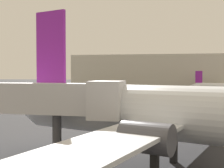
{
  "coord_description": "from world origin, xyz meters",
  "views": [
    {
      "loc": [
        5.01,
        -10.72,
        7.11
      ],
      "look_at": [
        -6.59,
        53.85,
        4.69
      ],
      "focal_mm": 48.39,
      "sensor_mm": 36.0,
      "label": 1
    }
  ],
  "objects": [
    {
      "name": "airplane_at_gate",
      "position": [
        5.96,
        11.21,
        4.21
      ],
      "size": [
        34.49,
        27.19,
        12.67
      ],
      "rotation": [
        0.0,
        0.0,
        -0.34
      ],
      "color": "silver",
      "rests_on": "ground_plane"
    },
    {
      "name": "jet_bridge",
      "position": [
        -8.25,
        11.7,
        4.98
      ],
      "size": [
        22.23,
        3.08,
        6.51
      ],
      "rotation": [
        0.0,
        0.0,
        -0.04
      ],
      "color": "silver",
      "rests_on": "ground_plane"
    },
    {
      "name": "terminal_building",
      "position": [
        0.84,
        114.79,
        7.03
      ],
      "size": [
        64.58,
        26.04,
        14.06
      ],
      "primitive_type": "cube",
      "color": "beige",
      "rests_on": "ground_plane"
    }
  ]
}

